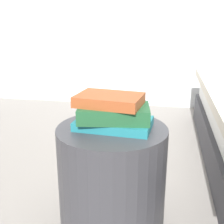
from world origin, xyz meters
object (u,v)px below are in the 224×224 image
side_table (112,183)px  book_forest (114,113)px  book_teal (114,124)px  book_rust (109,100)px

side_table → book_forest: (0.01, 0.00, 0.30)m
book_forest → side_table: bearing=-173.1°
book_teal → book_forest: size_ratio=1.08×
book_forest → book_teal: bearing=103.8°
book_forest → book_rust: size_ratio=1.09×
book_forest → book_rust: bearing=154.0°
book_forest → book_rust: (-0.02, 0.01, 0.05)m
book_forest → book_rust: book_rust is taller
side_table → book_rust: 0.35m
side_table → book_teal: bearing=47.5°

